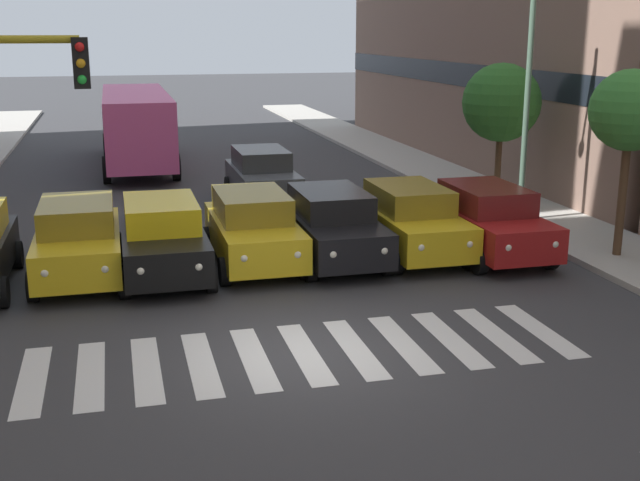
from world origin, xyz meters
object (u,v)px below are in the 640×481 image
object	(u,v)px
car_5	(78,239)
bus_behind_traffic	(136,121)
car_1	(410,220)
car_3	(253,228)
car_0	(488,220)
car_2	(332,225)
car_4	(162,238)
car_row2_0	(262,175)
street_tree_1	(501,103)
street_lamp_left	(512,70)
street_tree_0	(630,112)

from	to	relation	value
car_5	bus_behind_traffic	xyz separation A→B (m)	(-1.84, -15.37, 0.97)
car_1	car_3	xyz separation A→B (m)	(3.91, -0.11, 0.00)
car_0	car_2	world-z (taller)	same
car_4	car_row2_0	size ratio (longest dim) A/B	1.00
bus_behind_traffic	car_1	bearing A→B (deg)	111.45
car_0	car_3	distance (m)	5.79
car_2	street_tree_1	size ratio (longest dim) A/B	1.03
car_1	street_tree_1	size ratio (longest dim) A/B	1.03
car_3	car_4	size ratio (longest dim) A/B	1.00
car_4	street_lamp_left	xyz separation A→B (m)	(-9.70, -2.46, 3.49)
street_lamp_left	bus_behind_traffic	bearing A→B (deg)	-53.73
street_tree_0	car_0	bearing A→B (deg)	-24.10
car_0	street_tree_0	xyz separation A→B (m)	(-2.84, 1.27, 2.71)
street_tree_0	car_2	bearing A→B (deg)	-14.20
car_3	street_tree_0	distance (m)	9.21
car_2	car_4	xyz separation A→B (m)	(4.03, 0.23, 0.00)
car_0	car_1	xyz separation A→B (m)	(1.85, -0.49, 0.00)
car_1	car_row2_0	size ratio (longest dim) A/B	1.00
car_3	car_0	bearing A→B (deg)	174.03
car_0	car_5	distance (m)	9.75
car_5	street_tree_1	xyz separation A→B (m)	(-12.63, -4.81, 2.35)
car_2	car_5	bearing A→B (deg)	-0.87
car_4	street_lamp_left	bearing A→B (deg)	-165.75
car_3	street_tree_0	bearing A→B (deg)	167.71
car_1	car_5	xyz separation A→B (m)	(7.89, -0.03, 0.00)
car_row2_0	street_lamp_left	size ratio (longest dim) A/B	0.65
street_tree_0	bus_behind_traffic	bearing A→B (deg)	-57.96
car_1	car_4	xyz separation A→B (m)	(6.05, 0.29, 0.00)
car_2	car_row2_0	xyz separation A→B (m)	(0.39, -7.16, 0.00)
car_2	car_5	size ratio (longest dim) A/B	1.00
car_3	car_row2_0	size ratio (longest dim) A/B	1.00
street_tree_1	car_1	bearing A→B (deg)	45.53
car_row2_0	street_tree_0	size ratio (longest dim) A/B	1.00
car_4	car_row2_0	world-z (taller)	same
car_2	car_3	xyz separation A→B (m)	(1.89, -0.17, 0.00)
car_3	street_lamp_left	world-z (taller)	street_lamp_left
car_4	street_tree_1	xyz separation A→B (m)	(-10.80, -5.12, 2.35)
car_2	car_5	xyz separation A→B (m)	(5.86, -0.09, 0.00)
car_1	street_tree_1	world-z (taller)	street_tree_1
car_0	street_tree_1	world-z (taller)	street_tree_1
car_0	car_4	size ratio (longest dim) A/B	1.00
car_4	street_lamp_left	distance (m)	10.60
car_1	street_lamp_left	xyz separation A→B (m)	(-3.65, -2.18, 3.49)
car_2	car_5	world-z (taller)	same
car_2	car_4	world-z (taller)	same
street_lamp_left	car_4	bearing A→B (deg)	14.25
car_5	bus_behind_traffic	world-z (taller)	bus_behind_traffic
car_3	bus_behind_traffic	distance (m)	15.47
car_2	car_row2_0	size ratio (longest dim) A/B	1.00
bus_behind_traffic	street_tree_1	xyz separation A→B (m)	(-10.80, 10.56, 1.37)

